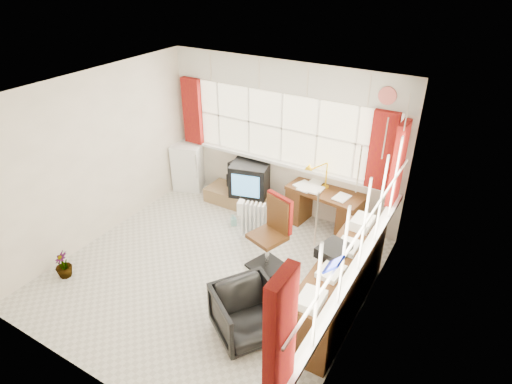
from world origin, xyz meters
TOP-DOWN VIEW (x-y plane):
  - ground at (0.00, 0.00)m, footprint 4.00×4.00m
  - room_walls at (0.00, 0.00)m, footprint 4.00×4.00m
  - window_back at (0.00, 1.94)m, footprint 3.70×0.12m
  - window_right at (1.94, 0.00)m, footprint 0.12×3.70m
  - curtains at (0.92, 0.93)m, footprint 3.83×3.83m
  - overhead_cabinets at (0.98, 0.98)m, footprint 3.98×3.98m
  - desk at (0.89, 1.80)m, footprint 1.24×0.73m
  - desk_lamp at (0.83, 1.88)m, footprint 0.15×0.13m
  - task_chair at (0.63, 0.58)m, footprint 0.57×0.59m
  - office_chair at (0.98, -0.69)m, footprint 0.97×0.96m
  - radiator at (0.12, 0.96)m, footprint 0.46×0.27m
  - credenza at (1.73, 0.20)m, footprint 0.50×2.00m
  - file_tray at (1.60, 0.26)m, footprint 0.38×0.44m
  - tv_bench at (-0.55, 1.72)m, footprint 1.40×0.50m
  - crt_tv at (-0.46, 1.78)m, footprint 0.73×0.70m
  - hifi_stack at (-0.59, 1.91)m, footprint 0.72×0.53m
  - mini_fridge at (-1.80, 1.80)m, footprint 0.65×0.65m
  - spray_bottle_a at (-0.52, 1.54)m, footprint 0.17×0.17m
  - spray_bottle_b at (-0.39, 1.12)m, footprint 0.12×0.12m
  - flower_vase at (-1.68, -1.09)m, footprint 0.28×0.28m

SIDE VIEW (x-z plane):
  - ground at x=0.00m, z-range 0.00..0.00m
  - spray_bottle_b at x=-0.39m, z-range 0.00..0.19m
  - tv_bench at x=-0.55m, z-range 0.00..0.25m
  - spray_bottle_a at x=-0.52m, z-range 0.00..0.31m
  - flower_vase at x=-1.68m, z-range 0.00..0.39m
  - radiator at x=0.12m, z-range -0.06..0.58m
  - office_chair at x=0.98m, z-range 0.00..0.64m
  - desk at x=0.89m, z-range 0.02..0.73m
  - credenza at x=1.73m, z-range -0.03..0.82m
  - mini_fridge at x=-1.80m, z-range 0.00..0.86m
  - hifi_stack at x=-0.59m, z-range 0.24..0.71m
  - crt_tv at x=-0.46m, z-range 0.25..0.81m
  - task_chair at x=0.63m, z-range 0.03..1.11m
  - file_tray at x=1.60m, z-range 0.75..0.88m
  - window_back at x=0.00m, z-range -0.85..2.75m
  - window_right at x=1.94m, z-range -0.85..2.75m
  - desk_lamp at x=0.83m, z-range 0.76..1.20m
  - curtains at x=0.92m, z-range 0.88..2.03m
  - room_walls at x=0.00m, z-range -0.50..3.50m
  - overhead_cabinets at x=0.98m, z-range 2.01..2.49m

